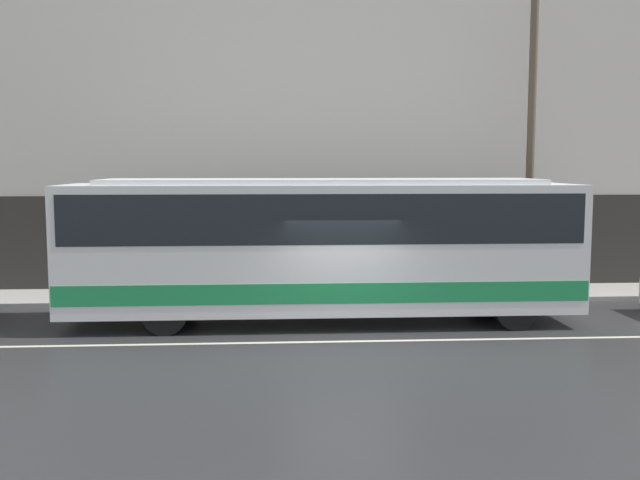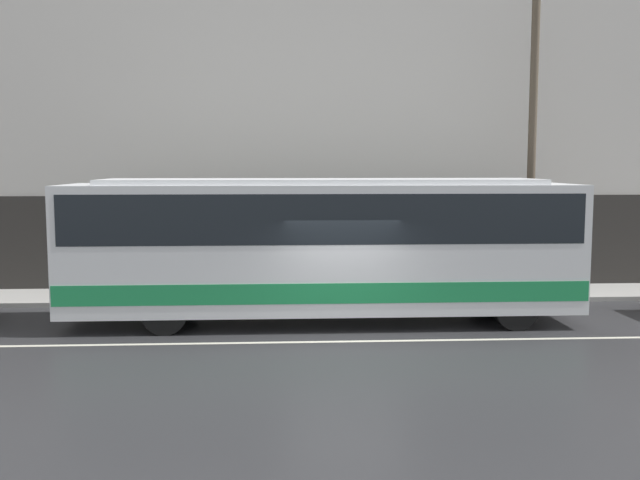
# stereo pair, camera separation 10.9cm
# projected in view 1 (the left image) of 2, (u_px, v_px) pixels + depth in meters

# --- Properties ---
(ground_plane) EXTENTS (60.00, 60.00, 0.00)m
(ground_plane) POSITION_uv_depth(u_px,v_px,m) (346.00, 342.00, 14.92)
(ground_plane) COLOR #2D2D30
(sidewalk) EXTENTS (60.00, 2.21, 0.12)m
(sidewalk) POSITION_uv_depth(u_px,v_px,m) (328.00, 295.00, 19.98)
(sidewalk) COLOR #A09E99
(sidewalk) RESTS_ON ground_plane
(building_facade) EXTENTS (60.00, 0.35, 12.80)m
(building_facade) POSITION_uv_depth(u_px,v_px,m) (325.00, 78.00, 20.58)
(building_facade) COLOR silver
(building_facade) RESTS_ON ground_plane
(lane_stripe) EXTENTS (54.00, 0.14, 0.01)m
(lane_stripe) POSITION_uv_depth(u_px,v_px,m) (346.00, 341.00, 14.92)
(lane_stripe) COLOR beige
(lane_stripe) RESTS_ON ground_plane
(transit_bus) EXTENTS (11.80, 2.53, 3.37)m
(transit_bus) POSITION_uv_depth(u_px,v_px,m) (322.00, 242.00, 16.62)
(transit_bus) COLOR white
(transit_bus) RESTS_ON ground_plane
(utility_pole_near) EXTENTS (0.23, 0.23, 8.43)m
(utility_pole_near) POSITION_uv_depth(u_px,v_px,m) (531.00, 141.00, 19.63)
(utility_pole_near) COLOR brown
(utility_pole_near) RESTS_ON sidewalk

